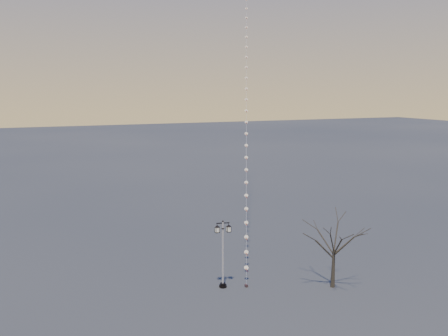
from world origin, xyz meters
TOP-DOWN VIEW (x-y plane):
  - ground at (0.00, 0.00)m, footprint 300.00×300.00m
  - street_lamp at (-0.99, 2.18)m, footprint 1.10×0.55m
  - bare_tree at (5.53, -0.52)m, footprint 2.75×2.75m
  - kite_train at (6.85, 15.43)m, footprint 13.49×28.22m

SIDE VIEW (x-z plane):
  - ground at x=0.00m, z-range 0.00..0.00m
  - street_lamp at x=-0.99m, z-range 0.24..4.66m
  - bare_tree at x=5.53m, z-range 0.89..5.45m
  - kite_train at x=6.85m, z-range -0.11..28.19m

